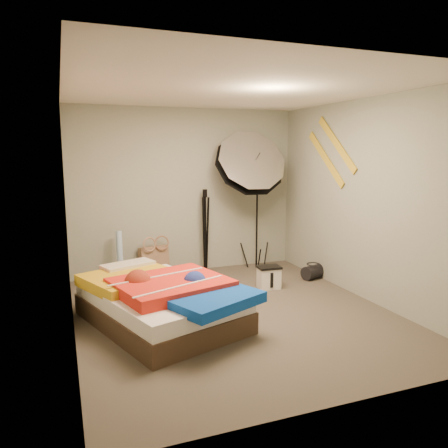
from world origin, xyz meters
name	(u,v)px	position (x,y,z in m)	size (l,w,h in m)	color
floor	(234,313)	(0.00, 0.00, 0.00)	(4.00, 4.00, 0.00)	#4D453A
ceiling	(235,90)	(0.00, 0.00, 2.50)	(4.00, 4.00, 0.00)	silver
wall_back	(186,191)	(0.00, 2.00, 1.25)	(3.50, 3.50, 0.00)	gray
wall_front	(343,240)	(0.00, -2.00, 1.25)	(3.50, 3.50, 0.00)	gray
wall_left	(68,214)	(-1.75, 0.00, 1.25)	(4.00, 4.00, 0.00)	gray
wall_right	(364,200)	(1.75, 0.00, 1.25)	(4.00, 4.00, 0.00)	gray
tote_bag	(154,261)	(-0.54, 1.90, 0.22)	(0.44, 0.13, 0.44)	#9E795D
wrapping_roll	(120,257)	(-1.06, 1.74, 0.37)	(0.08, 0.08, 0.74)	#4F8ACC
camera_case	(269,278)	(0.80, 0.71, 0.14)	(0.29, 0.20, 0.29)	silver
duffel_bag	(313,272)	(1.61, 0.88, 0.10)	(0.20, 0.20, 0.33)	black
wall_stripe_upper	(337,144)	(1.73, 0.60, 1.95)	(0.02, 1.10, 0.10)	gold
wall_stripe_lower	(326,159)	(1.73, 0.85, 1.75)	(0.02, 1.10, 0.10)	gold
bed	(161,300)	(-0.85, 0.01, 0.26)	(1.80, 2.11, 0.52)	#412F21
photo_umbrella	(249,166)	(0.90, 1.64, 1.64)	(1.36, 1.04, 2.29)	black
camera_tripod	(205,225)	(0.26, 1.86, 0.73)	(0.09, 0.09, 1.28)	black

